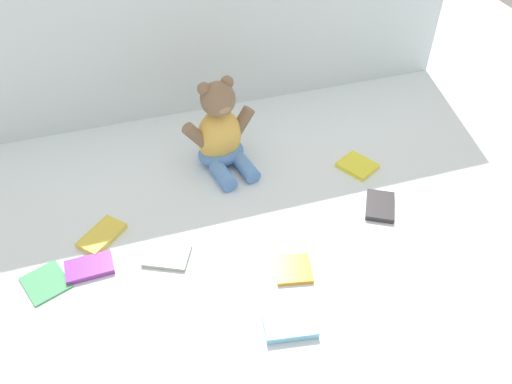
{
  "coord_description": "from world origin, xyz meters",
  "views": [
    {
      "loc": [
        -0.33,
        -1.09,
        1.07
      ],
      "look_at": [
        -0.01,
        -0.1,
        0.1
      ],
      "focal_mm": 36.6,
      "sensor_mm": 36.0,
      "label": 1
    }
  ],
  "objects_px": {
    "book_case_0": "(380,206)",
    "book_case_1": "(357,166)",
    "book_case_2": "(45,282)",
    "book_case_3": "(167,255)",
    "book_case_4": "(89,267)",
    "book_case_5": "(290,324)",
    "book_case_6": "(102,236)",
    "teddy_bear": "(221,134)",
    "book_case_7": "(293,269)"
  },
  "relations": [
    {
      "from": "book_case_4",
      "to": "book_case_0",
      "type": "bearing_deg",
      "value": -93.77
    },
    {
      "from": "book_case_3",
      "to": "book_case_5",
      "type": "bearing_deg",
      "value": 63.8
    },
    {
      "from": "book_case_2",
      "to": "book_case_3",
      "type": "bearing_deg",
      "value": 157.24
    },
    {
      "from": "book_case_7",
      "to": "book_case_1",
      "type": "bearing_deg",
      "value": 56.12
    },
    {
      "from": "book_case_1",
      "to": "book_case_4",
      "type": "bearing_deg",
      "value": 162.56
    },
    {
      "from": "book_case_6",
      "to": "book_case_7",
      "type": "xyz_separation_m",
      "value": [
        0.46,
        -0.27,
        -0.0
      ]
    },
    {
      "from": "book_case_2",
      "to": "book_case_3",
      "type": "distance_m",
      "value": 0.31
    },
    {
      "from": "book_case_0",
      "to": "book_case_4",
      "type": "relative_size",
      "value": 0.98
    },
    {
      "from": "book_case_0",
      "to": "book_case_4",
      "type": "height_order",
      "value": "book_case_0"
    },
    {
      "from": "book_case_0",
      "to": "book_case_2",
      "type": "xyz_separation_m",
      "value": [
        -0.93,
        0.01,
        -0.0
      ]
    },
    {
      "from": "book_case_1",
      "to": "book_case_5",
      "type": "distance_m",
      "value": 0.63
    },
    {
      "from": "book_case_3",
      "to": "book_case_6",
      "type": "xyz_separation_m",
      "value": [
        -0.16,
        0.12,
        0.0
      ]
    },
    {
      "from": "book_case_3",
      "to": "book_case_4",
      "type": "height_order",
      "value": "book_case_4"
    },
    {
      "from": "book_case_4",
      "to": "book_case_6",
      "type": "bearing_deg",
      "value": -24.01
    },
    {
      "from": "book_case_2",
      "to": "book_case_5",
      "type": "height_order",
      "value": "book_case_5"
    },
    {
      "from": "book_case_2",
      "to": "book_case_4",
      "type": "height_order",
      "value": "book_case_4"
    },
    {
      "from": "teddy_bear",
      "to": "book_case_3",
      "type": "height_order",
      "value": "teddy_bear"
    },
    {
      "from": "book_case_0",
      "to": "book_case_1",
      "type": "xyz_separation_m",
      "value": [
        0.02,
        0.19,
        -0.0
      ]
    },
    {
      "from": "book_case_0",
      "to": "teddy_bear",
      "type": "bearing_deg",
      "value": 167.07
    },
    {
      "from": "book_case_3",
      "to": "book_case_7",
      "type": "bearing_deg",
      "value": 89.86
    },
    {
      "from": "book_case_0",
      "to": "book_case_6",
      "type": "relative_size",
      "value": 0.92
    },
    {
      "from": "book_case_0",
      "to": "book_case_3",
      "type": "relative_size",
      "value": 1.02
    },
    {
      "from": "book_case_5",
      "to": "book_case_0",
      "type": "bearing_deg",
      "value": 136.61
    },
    {
      "from": "book_case_0",
      "to": "book_case_3",
      "type": "height_order",
      "value": "book_case_0"
    },
    {
      "from": "book_case_1",
      "to": "book_case_4",
      "type": "relative_size",
      "value": 0.89
    },
    {
      "from": "book_case_5",
      "to": "book_case_6",
      "type": "relative_size",
      "value": 0.96
    },
    {
      "from": "book_case_2",
      "to": "book_case_6",
      "type": "bearing_deg",
      "value": -164.26
    },
    {
      "from": "book_case_7",
      "to": "book_case_0",
      "type": "bearing_deg",
      "value": 35.69
    },
    {
      "from": "book_case_1",
      "to": "book_case_6",
      "type": "height_order",
      "value": "book_case_6"
    },
    {
      "from": "book_case_0",
      "to": "book_case_1",
      "type": "height_order",
      "value": "book_case_0"
    },
    {
      "from": "book_case_1",
      "to": "book_case_6",
      "type": "relative_size",
      "value": 0.83
    },
    {
      "from": "book_case_1",
      "to": "book_case_0",
      "type": "bearing_deg",
      "value": -123.68
    },
    {
      "from": "book_case_2",
      "to": "book_case_0",
      "type": "bearing_deg",
      "value": 157.8
    },
    {
      "from": "book_case_2",
      "to": "book_case_7",
      "type": "distance_m",
      "value": 0.63
    },
    {
      "from": "book_case_6",
      "to": "book_case_1",
      "type": "bearing_deg",
      "value": -128.24
    },
    {
      "from": "book_case_3",
      "to": "teddy_bear",
      "type": "bearing_deg",
      "value": 170.2
    },
    {
      "from": "book_case_1",
      "to": "book_case_3",
      "type": "xyz_separation_m",
      "value": [
        -0.64,
        -0.18,
        -0.0
      ]
    },
    {
      "from": "book_case_7",
      "to": "book_case_2",
      "type": "bearing_deg",
      "value": 178.3
    },
    {
      "from": "book_case_2",
      "to": "book_case_3",
      "type": "height_order",
      "value": "same"
    },
    {
      "from": "book_case_4",
      "to": "book_case_5",
      "type": "bearing_deg",
      "value": -128.23
    },
    {
      "from": "book_case_1",
      "to": "book_case_7",
      "type": "relative_size",
      "value": 1.15
    },
    {
      "from": "book_case_1",
      "to": "book_case_3",
      "type": "bearing_deg",
      "value": 167.46
    },
    {
      "from": "book_case_0",
      "to": "book_case_5",
      "type": "distance_m",
      "value": 0.49
    },
    {
      "from": "book_case_2",
      "to": "book_case_4",
      "type": "bearing_deg",
      "value": 165.04
    },
    {
      "from": "book_case_0",
      "to": "book_case_1",
      "type": "distance_m",
      "value": 0.19
    },
    {
      "from": "book_case_1",
      "to": "book_case_2",
      "type": "distance_m",
      "value": 0.97
    },
    {
      "from": "book_case_5",
      "to": "book_case_6",
      "type": "xyz_separation_m",
      "value": [
        -0.4,
        0.42,
        -0.0
      ]
    },
    {
      "from": "book_case_3",
      "to": "book_case_6",
      "type": "height_order",
      "value": "book_case_6"
    },
    {
      "from": "book_case_3",
      "to": "book_case_6",
      "type": "distance_m",
      "value": 0.2
    },
    {
      "from": "book_case_4",
      "to": "book_case_3",
      "type": "bearing_deg",
      "value": -97.66
    }
  ]
}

